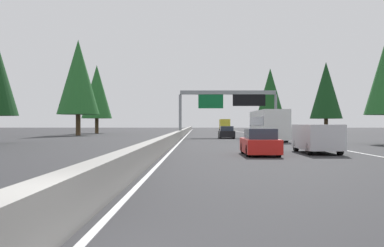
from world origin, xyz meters
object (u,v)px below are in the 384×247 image
object	(u,v)px
sedan_mid_left	(260,143)
conifer_left_mid	(78,77)
conifer_right_far	(270,93)
sedan_near_center	(226,133)
minivan_near_right	(317,137)
conifer_right_mid	(326,90)
sign_gantry_overhead	(229,100)
conifer_left_far	(97,92)
bus_distant_a	(268,124)
box_truck_distant_b	(224,125)

from	to	relation	value
sedan_mid_left	conifer_left_mid	xyz separation A→B (m)	(44.59, 21.53, 8.16)
sedan_mid_left	conifer_right_far	distance (m)	73.43
sedan_near_center	conifer_right_far	bearing A→B (deg)	-15.86
sedan_mid_left	conifer_left_mid	size ratio (longest dim) A/B	0.30
conifer_right_far	sedan_near_center	bearing A→B (deg)	164.14
minivan_near_right	conifer_right_mid	xyz separation A→B (m)	(48.89, -14.10, 6.30)
conifer_right_mid	conifer_right_far	size ratio (longest dim) A/B	0.89
sign_gantry_overhead	conifer_left_far	distance (m)	34.27
sedan_near_center	minivan_near_right	bearing A→B (deg)	-172.99
conifer_left_mid	sign_gantry_overhead	bearing A→B (deg)	-114.87
sign_gantry_overhead	sedan_mid_left	distance (m)	34.54
sign_gantry_overhead	minivan_near_right	bearing A→B (deg)	-174.89
conifer_left_far	minivan_near_right	bearing A→B (deg)	-156.18
sedan_mid_left	sedan_near_center	xyz separation A→B (m)	(30.44, -0.07, 0.00)
sedan_mid_left	minivan_near_right	distance (m)	4.04
sedan_near_center	conifer_left_mid	distance (m)	27.08
sedan_near_center	bus_distant_a	world-z (taller)	bus_distant_a
minivan_near_right	conifer_right_far	world-z (taller)	conifer_right_far
sign_gantry_overhead	conifer_left_mid	size ratio (longest dim) A/B	0.87
sedan_mid_left	box_truck_distant_b	xyz separation A→B (m)	(91.85, -3.44, 0.93)
conifer_right_far	conifer_right_mid	bearing A→B (deg)	-164.84
minivan_near_right	conifer_left_far	size ratio (longest dim) A/B	0.40
conifer_right_mid	conifer_right_far	distance (m)	22.14
sedan_mid_left	conifer_left_mid	world-z (taller)	conifer_left_mid
sedan_mid_left	sedan_near_center	distance (m)	30.44
sedan_near_center	conifer_left_mid	xyz separation A→B (m)	(14.15, 21.60, 8.16)
sedan_mid_left	conifer_right_mid	distance (m)	54.12
sign_gantry_overhead	box_truck_distant_b	bearing A→B (deg)	-2.74
conifer_left_mid	conifer_left_far	size ratio (longest dim) A/B	1.15
sedan_mid_left	conifer_right_far	bearing A→B (deg)	-9.38
box_truck_distant_b	conifer_left_mid	bearing A→B (deg)	152.15
sedan_near_center	conifer_right_far	size ratio (longest dim) A/B	0.33
sign_gantry_overhead	minivan_near_right	world-z (taller)	sign_gantry_overhead
sign_gantry_overhead	conifer_right_mid	xyz separation A→B (m)	(16.44, -17.00, 2.44)
sign_gantry_overhead	bus_distant_a	bearing A→B (deg)	-164.59
box_truck_distant_b	conifer_right_far	world-z (taller)	conifer_right_far
sedan_near_center	conifer_right_mid	size ratio (longest dim) A/B	0.37
box_truck_distant_b	conifer_left_far	world-z (taller)	conifer_left_far
conifer_right_far	bus_distant_a	bearing A→B (deg)	170.80
conifer_right_mid	conifer_left_mid	bearing A→B (deg)	98.89
bus_distant_a	conifer_right_mid	size ratio (longest dim) A/B	0.96
minivan_near_right	box_truck_distant_b	world-z (taller)	box_truck_distant_b
sign_gantry_overhead	sedan_near_center	world-z (taller)	sign_gantry_overhead
sedan_mid_left	minivan_near_right	bearing A→B (deg)	-62.94
minivan_near_right	conifer_right_mid	bearing A→B (deg)	-16.09
minivan_near_right	bus_distant_a	size ratio (longest dim) A/B	0.43
conifer_left_far	conifer_right_far	bearing A→B (deg)	-70.11
box_truck_distant_b	conifer_right_far	bearing A→B (deg)	-156.84
box_truck_distant_b	conifer_left_far	size ratio (longest dim) A/B	0.67
sedan_near_center	conifer_right_mid	xyz separation A→B (m)	(20.28, -17.62, 6.57)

